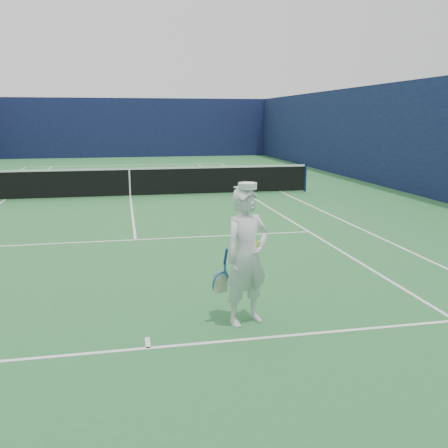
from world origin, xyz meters
TOP-DOWN VIEW (x-y plane):
  - ground at (0.00, 0.00)m, footprint 80.00×80.00m
  - court_markings at (0.00, 0.00)m, footprint 11.03×23.83m
  - windscreen_fence at (0.00, 0.00)m, footprint 20.12×36.12m
  - tennis_net at (0.00, 0.00)m, footprint 12.88×0.09m
  - tennis_player at (1.33, -11.35)m, footprint 0.88×0.66m

SIDE VIEW (x-z plane):
  - ground at x=0.00m, z-range 0.00..0.00m
  - court_markings at x=0.00m, z-range 0.00..0.01m
  - tennis_net at x=0.00m, z-range 0.02..1.09m
  - tennis_player at x=1.33m, z-range -0.02..1.86m
  - windscreen_fence at x=0.00m, z-range 0.00..4.00m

